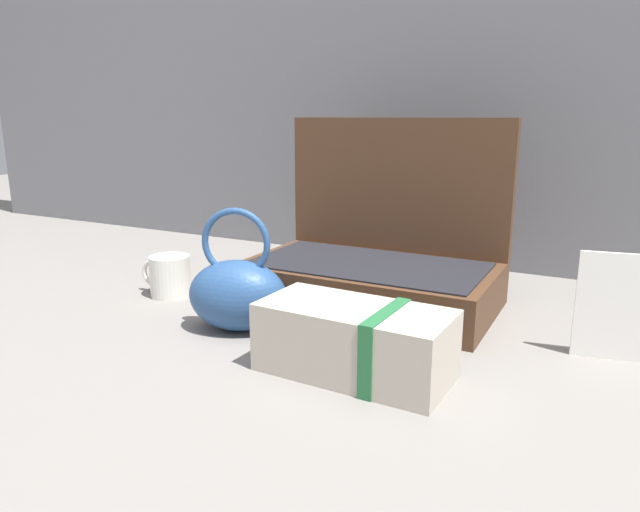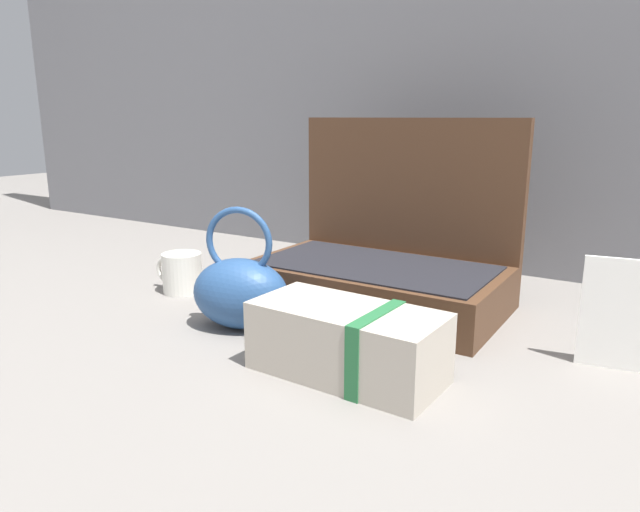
% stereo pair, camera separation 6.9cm
% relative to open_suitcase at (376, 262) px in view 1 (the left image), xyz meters
% --- Properties ---
extents(ground_plane, '(6.00, 6.00, 0.00)m').
position_rel_open_suitcase_xyz_m(ground_plane, '(-0.01, -0.20, -0.08)').
color(ground_plane, slate).
extents(open_suitcase, '(0.46, 0.28, 0.35)m').
position_rel_open_suitcase_xyz_m(open_suitcase, '(0.00, 0.00, 0.00)').
color(open_suitcase, '#4C301E').
rests_on(open_suitcase, ground_plane).
extents(teal_pouch_handbag, '(0.19, 0.15, 0.21)m').
position_rel_open_suitcase_xyz_m(teal_pouch_handbag, '(-0.15, -0.25, -0.01)').
color(teal_pouch_handbag, '#284C7F').
rests_on(teal_pouch_handbag, ground_plane).
extents(cream_toiletry_bag, '(0.27, 0.14, 0.10)m').
position_rel_open_suitcase_xyz_m(cream_toiletry_bag, '(0.10, -0.32, -0.03)').
color(cream_toiletry_bag, '#B2A899').
rests_on(cream_toiletry_bag, ground_plane).
extents(coffee_mug, '(0.11, 0.08, 0.08)m').
position_rel_open_suitcase_xyz_m(coffee_mug, '(-0.38, -0.16, -0.04)').
color(coffee_mug, silver).
rests_on(coffee_mug, ground_plane).
extents(info_card_left, '(0.11, 0.02, 0.16)m').
position_rel_open_suitcase_xyz_m(info_card_left, '(0.42, -0.09, 0.00)').
color(info_card_left, white).
rests_on(info_card_left, ground_plane).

